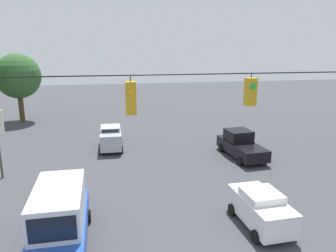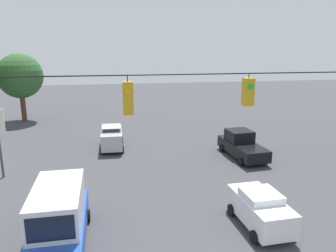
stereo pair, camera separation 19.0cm
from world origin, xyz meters
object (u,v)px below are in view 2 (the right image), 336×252
object	(u,v)px
sedan_silver_withflow_far	(112,137)
tree_horizon_left	(20,76)
overhead_signal_span	(242,151)
box_truck_blue_parked_shoulder	(58,219)
pickup_truck_black_oncoming_far	(242,145)
traffic_cone_third	(83,189)
traffic_cone_second	(80,206)
sedan_white_crossing_near	(260,209)
traffic_cone_nearest	(75,230)

from	to	relation	value
sedan_silver_withflow_far	tree_horizon_left	xyz separation A→B (m)	(10.32, -12.82, 4.32)
overhead_signal_span	box_truck_blue_parked_shoulder	distance (m)	8.73
pickup_truck_black_oncoming_far	traffic_cone_third	size ratio (longest dim) A/B	8.77
pickup_truck_black_oncoming_far	sedan_silver_withflow_far	world-z (taller)	pickup_truck_black_oncoming_far
overhead_signal_span	pickup_truck_black_oncoming_far	size ratio (longest dim) A/B	4.37
box_truck_blue_parked_shoulder	traffic_cone_second	world-z (taller)	box_truck_blue_parked_shoulder
overhead_signal_span	box_truck_blue_parked_shoulder	xyz separation A→B (m)	(6.95, -3.52, -3.94)
sedan_white_crossing_near	traffic_cone_third	xyz separation A→B (m)	(9.03, -5.35, -0.66)
traffic_cone_second	tree_horizon_left	world-z (taller)	tree_horizon_left
traffic_cone_third	tree_horizon_left	xyz separation A→B (m)	(8.49, -21.83, 5.06)
pickup_truck_black_oncoming_far	tree_horizon_left	bearing A→B (deg)	-39.20
overhead_signal_span	sedan_silver_withflow_far	world-z (taller)	overhead_signal_span
pickup_truck_black_oncoming_far	traffic_cone_third	xyz separation A→B (m)	(12.27, 4.91, -0.66)
pickup_truck_black_oncoming_far	traffic_cone_nearest	size ratio (longest dim) A/B	8.77
box_truck_blue_parked_shoulder	traffic_cone_third	world-z (taller)	box_truck_blue_parked_shoulder
overhead_signal_span	traffic_cone_nearest	bearing A→B (deg)	-33.63
traffic_cone_third	tree_horizon_left	world-z (taller)	tree_horizon_left
sedan_silver_withflow_far	traffic_cone_second	distance (m)	11.39
overhead_signal_span	pickup_truck_black_oncoming_far	distance (m)	15.66
sedan_silver_withflow_far	traffic_cone_nearest	world-z (taller)	sedan_silver_withflow_far
overhead_signal_span	traffic_cone_third	distance (m)	12.04
pickup_truck_black_oncoming_far	sedan_white_crossing_near	size ratio (longest dim) A/B	1.34
sedan_silver_withflow_far	traffic_cone_second	size ratio (longest dim) A/B	7.03
box_truck_blue_parked_shoulder	traffic_cone_third	bearing A→B (deg)	-96.44
sedan_white_crossing_near	traffic_cone_second	xyz separation A→B (m)	(9.02, -3.15, -0.66)
traffic_cone_nearest	tree_horizon_left	world-z (taller)	tree_horizon_left
traffic_cone_second	tree_horizon_left	xyz separation A→B (m)	(8.50, -24.04, 5.06)
sedan_silver_withflow_far	tree_horizon_left	bearing A→B (deg)	-51.16
overhead_signal_span	pickup_truck_black_oncoming_far	bearing A→B (deg)	-113.19
sedan_silver_withflow_far	box_truck_blue_parked_shoulder	size ratio (longest dim) A/B	0.65
traffic_cone_second	traffic_cone_third	world-z (taller)	same
box_truck_blue_parked_shoulder	pickup_truck_black_oncoming_far	bearing A→B (deg)	-141.31
pickup_truck_black_oncoming_far	sedan_white_crossing_near	world-z (taller)	pickup_truck_black_oncoming_far
sedan_silver_withflow_far	traffic_cone_nearest	xyz separation A→B (m)	(1.89, 13.68, -0.74)
pickup_truck_black_oncoming_far	traffic_cone_second	world-z (taller)	pickup_truck_black_oncoming_far
overhead_signal_span	tree_horizon_left	bearing A→B (deg)	-64.26
sedan_white_crossing_near	box_truck_blue_parked_shoulder	bearing A→B (deg)	0.29
sedan_white_crossing_near	pickup_truck_black_oncoming_far	bearing A→B (deg)	-107.52
traffic_cone_third	box_truck_blue_parked_shoulder	bearing A→B (deg)	83.56
overhead_signal_span	tree_horizon_left	world-z (taller)	overhead_signal_span
overhead_signal_span	traffic_cone_third	xyz separation A→B (m)	(6.34, -8.92, -5.01)
traffic_cone_second	box_truck_blue_parked_shoulder	bearing A→B (deg)	79.05
tree_horizon_left	pickup_truck_black_oncoming_far	bearing A→B (deg)	140.80
overhead_signal_span	tree_horizon_left	xyz separation A→B (m)	(14.83, -30.76, 0.06)
traffic_cone_second	traffic_cone_third	bearing A→B (deg)	-89.78
traffic_cone_nearest	traffic_cone_third	bearing A→B (deg)	-90.67
traffic_cone_third	sedan_silver_withflow_far	bearing A→B (deg)	-101.49
traffic_cone_nearest	traffic_cone_second	world-z (taller)	same
sedan_white_crossing_near	traffic_cone_second	size ratio (longest dim) A/B	6.55
traffic_cone_nearest	box_truck_blue_parked_shoulder	bearing A→B (deg)	52.87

